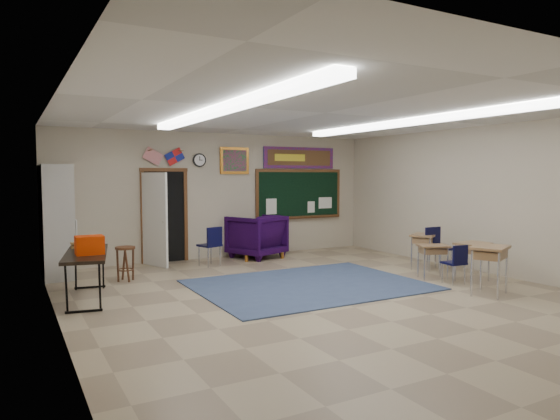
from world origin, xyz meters
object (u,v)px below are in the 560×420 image
wooden_stool (125,263)px  wingback_armchair (256,236)px  student_desk_front_left (433,260)px  folding_table (87,274)px  student_desk_front_right (424,249)px

wooden_stool → wingback_armchair: bearing=20.5°
wingback_armchair → student_desk_front_left: (1.89, -3.89, -0.16)m
student_desk_front_left → folding_table: folding_table is taller
student_desk_front_left → wooden_stool: student_desk_front_left is taller
student_desk_front_left → student_desk_front_right: size_ratio=0.86×
student_desk_front_left → folding_table: size_ratio=0.34×
folding_table → wooden_stool: (0.84, 1.14, -0.08)m
wingback_armchair → wooden_stool: 3.59m
wingback_armchair → student_desk_front_right: wingback_armchair is taller
wingback_armchair → student_desk_front_left: wingback_armchair is taller
student_desk_front_right → wooden_stool: size_ratio=1.18×
wingback_armchair → student_desk_front_left: size_ratio=1.73×
folding_table → wooden_stool: bearing=64.6°
student_desk_front_left → wooden_stool: (-5.25, 2.63, -0.03)m
wingback_armchair → student_desk_front_right: (2.48, -3.05, -0.11)m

